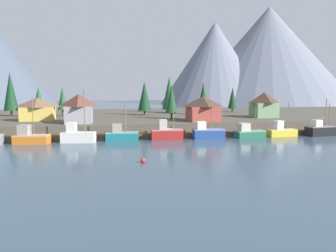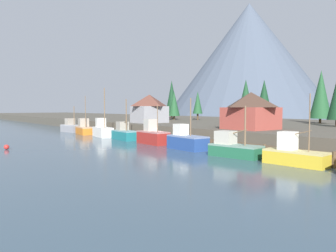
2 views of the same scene
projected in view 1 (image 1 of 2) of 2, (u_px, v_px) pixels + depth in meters
ground_plane at (152, 129)px, 88.90m from camera, size 400.00×400.00×1.00m
dock at (164, 135)px, 71.18m from camera, size 80.00×4.00×1.60m
shoreline_bank at (147, 119)px, 100.44m from camera, size 400.00×56.00×2.50m
mountain_central_peak at (215, 63)px, 220.29m from camera, size 70.22×70.22×52.56m
mountain_east_peak at (268, 55)px, 231.15m from camera, size 112.25×112.25×64.85m
fishing_boat_orange at (30, 137)px, 62.66m from camera, size 6.60×3.68×8.56m
fishing_boat_white at (77, 135)px, 64.27m from camera, size 6.57×3.45×9.86m
fishing_boat_teal at (121, 135)px, 66.01m from camera, size 6.42×2.93×7.46m
fishing_boat_red at (166, 133)px, 67.64m from camera, size 6.36×2.80×6.37m
fishing_boat_blue at (208, 133)px, 69.03m from camera, size 6.38×3.07×7.20m
fishing_boat_green at (249, 132)px, 70.38m from camera, size 6.55×3.43×6.08m
fishing_boat_yellow at (281, 131)px, 72.14m from camera, size 6.41×2.71×7.25m
fishing_boat_black at (320, 130)px, 73.23m from camera, size 6.58×3.57×8.01m
house_red at (203, 108)px, 80.12m from camera, size 7.20×7.18×5.82m
house_grey at (79, 108)px, 75.43m from camera, size 6.05×7.19×6.40m
house_green at (264, 105)px, 89.88m from camera, size 6.29×5.98×6.63m
house_yellow at (38, 109)px, 80.95m from camera, size 7.94×5.35×5.47m
conifer_near_left at (144, 96)px, 97.16m from camera, size 3.81×3.81×9.63m
conifer_near_right at (172, 99)px, 85.27m from camera, size 3.15×3.15×8.62m
conifer_mid_left at (63, 98)px, 94.40m from camera, size 2.72×2.72×8.02m
conifer_mid_right at (10, 91)px, 93.47m from camera, size 3.90×3.90×12.12m
conifer_back_left at (169, 93)px, 106.51m from camera, size 4.52×4.52×11.51m
conifer_back_right at (203, 96)px, 98.20m from camera, size 3.42×3.42×9.40m
conifer_centre at (39, 100)px, 89.46m from camera, size 3.36×3.36×8.15m
conifer_far_left at (233, 98)px, 109.58m from camera, size 2.87×2.87×8.16m
channel_buoy at (143, 160)px, 46.66m from camera, size 0.70×0.70×0.70m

